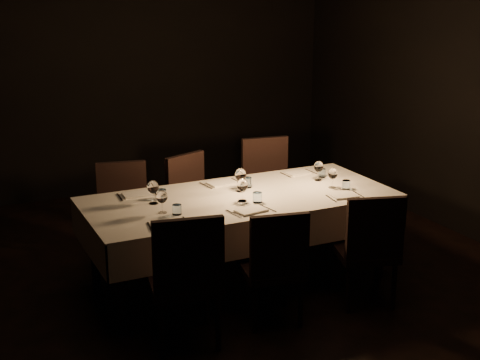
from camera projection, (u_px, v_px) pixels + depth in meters
name	position (u px, v px, depth m)	size (l,w,h in m)	color
room	(240.00, 107.00, 5.23)	(5.01, 6.01, 3.01)	black
dining_table	(240.00, 205.00, 5.46)	(2.52, 1.12, 0.76)	black
chair_near_left	(186.00, 275.00, 4.50)	(0.55, 0.55, 0.98)	black
place_setting_near_left	(167.00, 208.00, 4.94)	(0.33, 0.40, 0.18)	silver
chair_near_center	(275.00, 262.00, 4.82)	(0.50, 0.50, 0.89)	black
place_setting_near_center	(248.00, 195.00, 5.22)	(0.35, 0.41, 0.19)	silver
chair_near_right	(369.00, 245.00, 5.10)	(0.55, 0.55, 0.92)	black
place_setting_near_right	(339.00, 183.00, 5.57)	(0.32, 0.40, 0.17)	silver
chair_far_left	(124.00, 210.00, 5.90)	(0.52, 0.52, 0.92)	black
place_setting_far_left	(150.00, 191.00, 5.32)	(0.35, 0.41, 0.19)	silver
chair_far_center	(194.00, 200.00, 6.15)	(0.58, 0.58, 0.93)	black
place_setting_far_center	(236.00, 179.00, 5.64)	(0.37, 0.42, 0.20)	silver
chair_far_right	(269.00, 184.00, 6.55)	(0.53, 0.53, 0.98)	black
place_setting_far_right	(313.00, 170.00, 5.95)	(0.32, 0.40, 0.17)	silver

